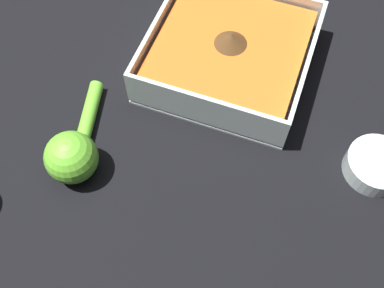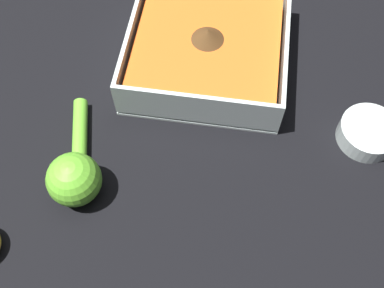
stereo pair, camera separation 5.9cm
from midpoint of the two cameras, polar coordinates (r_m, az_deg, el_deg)
ground_plane at (r=0.69m, az=5.13°, el=7.67°), size 4.00×4.00×0.00m
square_dish at (r=0.69m, az=7.25°, el=11.01°), size 0.23×0.23×0.07m
spice_bowl at (r=0.66m, az=24.69°, el=-2.75°), size 0.08×0.08×0.03m
lemon_squeezer at (r=0.60m, az=-12.12°, el=-1.28°), size 0.08×0.17×0.07m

